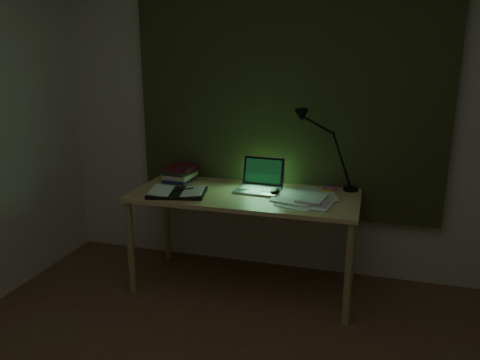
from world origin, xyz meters
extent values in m
cube|color=silver|center=(0.00, 2.00, 1.25)|extent=(3.50, 0.00, 2.50)
cube|color=#30371B|center=(0.00, 1.96, 1.45)|extent=(2.20, 0.06, 2.00)
ellipsoid|color=black|center=(0.00, 1.63, 0.71)|extent=(0.06, 0.10, 0.04)
cube|color=yellow|center=(0.33, 1.79, 0.70)|extent=(0.09, 0.09, 0.02)
cube|color=#ED5CB2|center=(0.34, 1.83, 0.70)|extent=(0.10, 0.10, 0.02)
camera|label=1|loc=(0.59, -1.33, 1.62)|focal=35.00mm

